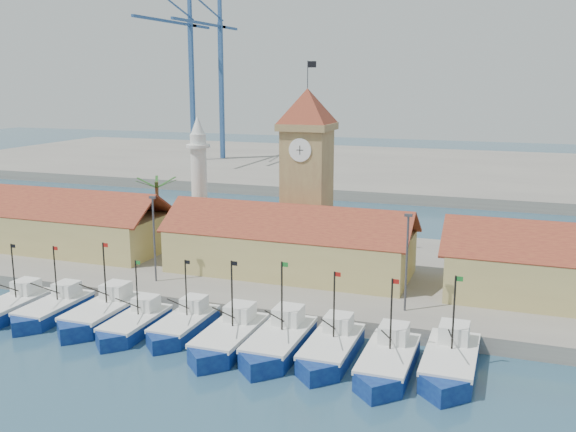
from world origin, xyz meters
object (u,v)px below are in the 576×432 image
at_px(boat_5, 228,339).
at_px(clock_tower, 307,170).
at_px(minaret, 199,180).
at_px(boat_0, 10,308).

relative_size(boat_5, clock_tower, 0.46).
bearing_deg(minaret, boat_5, -58.56).
bearing_deg(clock_tower, minaret, 172.39).
xyz_separation_m(boat_5, minaret, (-15.92, 26.04, 8.92)).
bearing_deg(boat_0, clock_tower, 47.57).
relative_size(boat_5, minaret, 0.64).
bearing_deg(minaret, boat_0, -105.02).
distance_m(boat_0, boat_5, 22.91).
distance_m(boat_0, minaret, 28.44).
xyz_separation_m(boat_5, clock_tower, (-0.92, 24.04, 11.15)).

